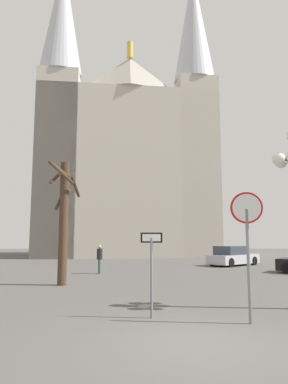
{
  "coord_description": "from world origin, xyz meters",
  "views": [
    {
      "loc": [
        -1.06,
        -7.08,
        2.03
      ],
      "look_at": [
        -0.88,
        17.24,
        5.2
      ],
      "focal_mm": 32.96,
      "sensor_mm": 36.0,
      "label": 1
    }
  ],
  "objects_px": {
    "cathedral": "(126,161)",
    "parked_car_far_silver": "(233,256)",
    "one_way_arrow_sign": "(152,263)",
    "bare_tree": "(64,218)",
    "pedestrian_walking": "(100,256)",
    "stop_sign": "(247,230)"
  },
  "relations": [
    {
      "from": "cathedral",
      "to": "parked_car_far_silver",
      "type": "relative_size",
      "value": 7.86
    },
    {
      "from": "parked_car_far_silver",
      "to": "cathedral",
      "type": "bearing_deg",
      "value": 121.15
    },
    {
      "from": "one_way_arrow_sign",
      "to": "parked_car_far_silver",
      "type": "distance_m",
      "value": 18.31
    },
    {
      "from": "one_way_arrow_sign",
      "to": "bare_tree",
      "type": "relative_size",
      "value": 0.4
    },
    {
      "from": "bare_tree",
      "to": "one_way_arrow_sign",
      "type": "bearing_deg",
      "value": -59.41
    },
    {
      "from": "cathedral",
      "to": "bare_tree",
      "type": "relative_size",
      "value": 6.38
    },
    {
      "from": "cathedral",
      "to": "parked_car_far_silver",
      "type": "xyz_separation_m",
      "value": [
        8.55,
        -14.14,
        -10.37
      ]
    },
    {
      "from": "cathedral",
      "to": "one_way_arrow_sign",
      "type": "xyz_separation_m",
      "value": [
        2.04,
        -31.24,
        -9.67
      ]
    },
    {
      "from": "cathedral",
      "to": "one_way_arrow_sign",
      "type": "distance_m",
      "value": 32.77
    },
    {
      "from": "pedestrian_walking",
      "to": "bare_tree",
      "type": "bearing_deg",
      "value": -101.83
    },
    {
      "from": "one_way_arrow_sign",
      "to": "parked_car_far_silver",
      "type": "xyz_separation_m",
      "value": [
        6.51,
        17.1,
        -0.7
      ]
    },
    {
      "from": "pedestrian_walking",
      "to": "stop_sign",
      "type": "bearing_deg",
      "value": -67.1
    },
    {
      "from": "stop_sign",
      "to": "parked_car_far_silver",
      "type": "distance_m",
      "value": 18.28
    },
    {
      "from": "one_way_arrow_sign",
      "to": "bare_tree",
      "type": "height_order",
      "value": "bare_tree"
    },
    {
      "from": "one_way_arrow_sign",
      "to": "pedestrian_walking",
      "type": "height_order",
      "value": "one_way_arrow_sign"
    },
    {
      "from": "stop_sign",
      "to": "one_way_arrow_sign",
      "type": "relative_size",
      "value": 1.46
    },
    {
      "from": "stop_sign",
      "to": "pedestrian_walking",
      "type": "relative_size",
      "value": 1.95
    },
    {
      "from": "cathedral",
      "to": "stop_sign",
      "type": "distance_m",
      "value": 33.36
    },
    {
      "from": "parked_car_far_silver",
      "to": "stop_sign",
      "type": "bearing_deg",
      "value": -103.23
    },
    {
      "from": "pedestrian_walking",
      "to": "cathedral",
      "type": "bearing_deg",
      "value": 88.18
    },
    {
      "from": "stop_sign",
      "to": "bare_tree",
      "type": "xyz_separation_m",
      "value": [
        -6.05,
        6.91,
        0.69
      ]
    },
    {
      "from": "stop_sign",
      "to": "one_way_arrow_sign",
      "type": "bearing_deg",
      "value": 164.96
    }
  ]
}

